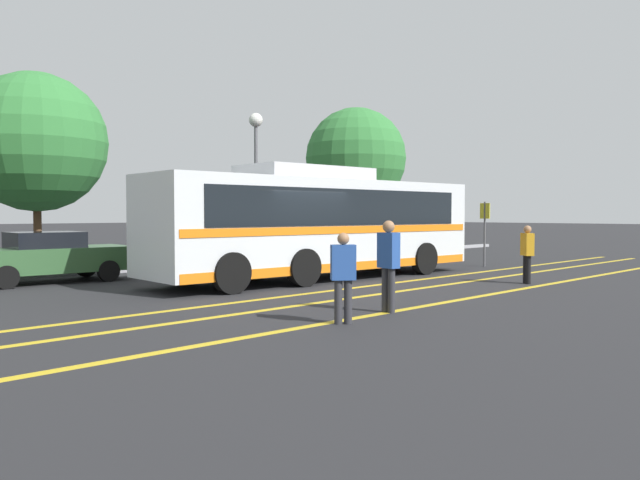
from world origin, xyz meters
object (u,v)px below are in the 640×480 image
at_px(pedestrian_1, 388,260).
at_px(parked_car_1, 49,256).
at_px(transit_bus, 320,223).
at_px(parked_car_3, 348,241).
at_px(tree_2, 356,158).
at_px(pedestrian_2, 343,273).
at_px(parked_car_2, 225,249).
at_px(street_lamp, 256,149).
at_px(tree_0, 36,142).
at_px(bus_stop_sign, 485,226).
at_px(pedestrian_0, 527,251).

bearing_deg(pedestrian_1, parked_car_1, -158.29).
height_order(transit_bus, parked_car_3, transit_bus).
xyz_separation_m(parked_car_3, tree_2, (4.89, 3.97, 3.94)).
xyz_separation_m(parked_car_1, pedestrian_1, (2.62, -9.91, 0.29)).
relative_size(transit_bus, pedestrian_2, 7.05).
bearing_deg(transit_bus, parked_car_3, 129.78).
bearing_deg(parked_car_2, parked_car_3, -92.71).
bearing_deg(parked_car_1, parked_car_2, 92.31).
distance_m(street_lamp, tree_0, 7.99).
distance_m(transit_bus, tree_2, 14.20).
relative_size(parked_car_2, bus_stop_sign, 1.96).
bearing_deg(transit_bus, parked_car_1, -124.09).
xyz_separation_m(transit_bus, pedestrian_0, (3.14, -4.86, -0.75)).
relative_size(parked_car_1, parked_car_2, 0.96).
distance_m(parked_car_2, pedestrian_0, 9.90).
bearing_deg(pedestrian_1, parked_car_3, 143.04).
distance_m(parked_car_1, parked_car_3, 12.10).
bearing_deg(pedestrian_2, transit_bus, -94.24).
bearing_deg(bus_stop_sign, tree_0, -131.52).
bearing_deg(parked_car_2, pedestrian_1, 158.52).
relative_size(pedestrian_1, tree_2, 0.24).
bearing_deg(transit_bus, pedestrian_0, 36.00).
height_order(parked_car_2, pedestrian_2, pedestrian_2).
bearing_deg(pedestrian_0, parked_car_1, -96.51).
relative_size(transit_bus, street_lamp, 1.90).
relative_size(parked_car_3, tree_2, 0.62).
bearing_deg(pedestrian_0, parked_car_2, -121.36).
distance_m(tree_0, tree_2, 15.29).
distance_m(parked_car_1, tree_0, 7.01).
bearing_deg(tree_2, pedestrian_1, -136.08).
height_order(pedestrian_1, bus_stop_sign, bus_stop_sign).
bearing_deg(tree_2, street_lamp, -166.02).
height_order(pedestrian_1, pedestrian_2, pedestrian_1).
height_order(parked_car_2, tree_2, tree_2).
height_order(parked_car_1, parked_car_3, parked_car_3).
height_order(parked_car_3, bus_stop_sign, bus_stop_sign).
relative_size(pedestrian_1, tree_0, 0.26).
height_order(parked_car_2, tree_0, tree_0).
bearing_deg(parked_car_2, pedestrian_2, 151.41).
xyz_separation_m(parked_car_2, street_lamp, (2.97, 1.98, 3.76)).
height_order(bus_stop_sign, tree_2, tree_2).
relative_size(parked_car_1, parked_car_3, 0.97).
relative_size(transit_bus, bus_stop_sign, 4.77).
bearing_deg(pedestrian_0, transit_bus, -107.80).
height_order(parked_car_1, street_lamp, street_lamp).
relative_size(pedestrian_0, tree_0, 0.23).
distance_m(parked_car_1, street_lamp, 9.80).
relative_size(pedestrian_0, pedestrian_1, 0.89).
height_order(parked_car_1, tree_0, tree_0).
height_order(pedestrian_0, street_lamp, street_lamp).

